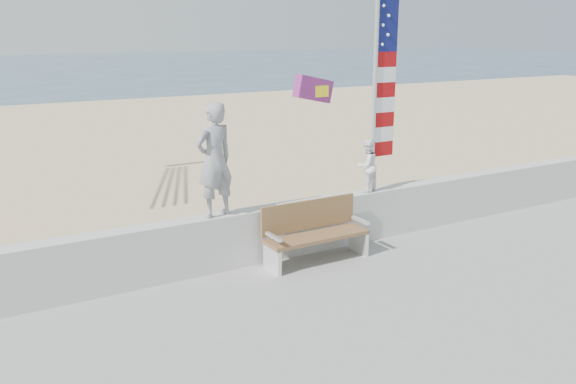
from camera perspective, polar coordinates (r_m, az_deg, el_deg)
name	(u,v)px	position (r m, az deg, el deg)	size (l,w,h in m)	color
ground	(339,312)	(8.92, 4.84, -11.17)	(220.00, 220.00, 0.00)	#324D64
sand	(145,181)	(16.66, -13.24, 1.01)	(90.00, 40.00, 0.08)	#CFB58A
seawall	(272,232)	(10.25, -1.53, -3.79)	(30.00, 0.35, 0.90)	beige
adult	(214,160)	(9.47, -6.90, 3.00)	(0.65, 0.43, 1.79)	gray
child	(367,166)	(11.05, 7.36, 2.45)	(0.46, 0.36, 0.96)	white
bench	(314,231)	(10.13, 2.46, -3.68)	(1.80, 0.57, 1.00)	brown
flag	(380,85)	(10.99, 8.64, 9.91)	(0.50, 0.08, 3.50)	silver
parafoil_kite	(314,89)	(13.34, 2.46, 9.58)	(0.97, 0.32, 0.65)	red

